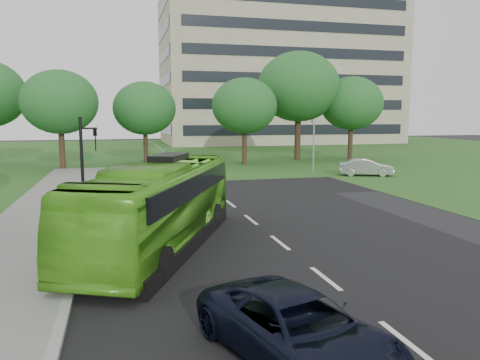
{
  "coord_description": "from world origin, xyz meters",
  "views": [
    {
      "loc": [
        -5.69,
        -18.07,
        4.72
      ],
      "look_at": [
        -0.03,
        3.85,
        1.6
      ],
      "focal_mm": 35.0,
      "sensor_mm": 36.0,
      "label": 1
    }
  ],
  "objects_px": {
    "office_building": "(278,71)",
    "tree_park_e": "(352,103)",
    "tree_park_a": "(60,102)",
    "tree_park_c": "(244,106)",
    "camera_pole": "(314,138)",
    "tree_park_d": "(298,87)",
    "tree_park_b": "(145,108)",
    "bus": "(160,206)",
    "sedan": "(366,167)",
    "traffic_light": "(86,164)",
    "suv": "(298,329)"
  },
  "relations": [
    {
      "from": "bus",
      "to": "suv",
      "type": "bearing_deg",
      "value": -53.42
    },
    {
      "from": "camera_pole",
      "to": "tree_park_d",
      "type": "bearing_deg",
      "value": 67.09
    },
    {
      "from": "office_building",
      "to": "camera_pole",
      "type": "relative_size",
      "value": 9.04
    },
    {
      "from": "tree_park_a",
      "to": "tree_park_e",
      "type": "relative_size",
      "value": 0.98
    },
    {
      "from": "office_building",
      "to": "tree_park_a",
      "type": "distance_m",
      "value": 49.3
    },
    {
      "from": "tree_park_a",
      "to": "bus",
      "type": "xyz_separation_m",
      "value": [
        6.22,
        -26.95,
        -4.34
      ]
    },
    {
      "from": "office_building",
      "to": "camera_pole",
      "type": "distance_m",
      "value": 46.45
    },
    {
      "from": "tree_park_a",
      "to": "tree_park_b",
      "type": "distance_m",
      "value": 8.3
    },
    {
      "from": "office_building",
      "to": "tree_park_e",
      "type": "xyz_separation_m",
      "value": [
        -3.55,
        -34.24,
        -6.49
      ]
    },
    {
      "from": "tree_park_d",
      "to": "tree_park_b",
      "type": "bearing_deg",
      "value": 179.05
    },
    {
      "from": "office_building",
      "to": "traffic_light",
      "type": "distance_m",
      "value": 67.32
    },
    {
      "from": "bus",
      "to": "tree_park_c",
      "type": "bearing_deg",
      "value": 93.53
    },
    {
      "from": "sedan",
      "to": "camera_pole",
      "type": "bearing_deg",
      "value": 66.01
    },
    {
      "from": "camera_pole",
      "to": "office_building",
      "type": "bearing_deg",
      "value": 66.47
    },
    {
      "from": "tree_park_c",
      "to": "camera_pole",
      "type": "relative_size",
      "value": 1.88
    },
    {
      "from": "office_building",
      "to": "traffic_light",
      "type": "height_order",
      "value": "office_building"
    },
    {
      "from": "tree_park_a",
      "to": "traffic_light",
      "type": "xyz_separation_m",
      "value": [
        3.52,
        -23.51,
        -3.13
      ]
    },
    {
      "from": "tree_park_d",
      "to": "tree_park_e",
      "type": "bearing_deg",
      "value": -12.41
    },
    {
      "from": "bus",
      "to": "camera_pole",
      "type": "height_order",
      "value": "camera_pole"
    },
    {
      "from": "tree_park_e",
      "to": "traffic_light",
      "type": "distance_m",
      "value": 36.33
    },
    {
      "from": "suv",
      "to": "camera_pole",
      "type": "bearing_deg",
      "value": 48.59
    },
    {
      "from": "tree_park_d",
      "to": "camera_pole",
      "type": "bearing_deg",
      "value": -104.64
    },
    {
      "from": "tree_park_a",
      "to": "camera_pole",
      "type": "bearing_deg",
      "value": -19.76
    },
    {
      "from": "tree_park_d",
      "to": "camera_pole",
      "type": "height_order",
      "value": "tree_park_d"
    },
    {
      "from": "traffic_light",
      "to": "sedan",
      "type": "bearing_deg",
      "value": 36.31
    },
    {
      "from": "sedan",
      "to": "suv",
      "type": "xyz_separation_m",
      "value": [
        -15.63,
        -25.08,
        -0.01
      ]
    },
    {
      "from": "tree_park_d",
      "to": "sedan",
      "type": "bearing_deg",
      "value": -88.76
    },
    {
      "from": "tree_park_c",
      "to": "tree_park_d",
      "type": "bearing_deg",
      "value": 25.56
    },
    {
      "from": "tree_park_d",
      "to": "bus",
      "type": "bearing_deg",
      "value": -119.49
    },
    {
      "from": "suv",
      "to": "office_building",
      "type": "bearing_deg",
      "value": 53.72
    },
    {
      "from": "tree_park_d",
      "to": "traffic_light",
      "type": "distance_m",
      "value": 33.85
    },
    {
      "from": "tree_park_c",
      "to": "suv",
      "type": "relative_size",
      "value": 1.74
    },
    {
      "from": "tree_park_d",
      "to": "office_building",
      "type": "bearing_deg",
      "value": 74.54
    },
    {
      "from": "sedan",
      "to": "camera_pole",
      "type": "xyz_separation_m",
      "value": [
        -3.13,
        3.18,
        2.18
      ]
    },
    {
      "from": "tree_park_b",
      "to": "tree_park_d",
      "type": "height_order",
      "value": "tree_park_d"
    },
    {
      "from": "tree_park_c",
      "to": "tree_park_d",
      "type": "height_order",
      "value": "tree_park_d"
    },
    {
      "from": "tree_park_b",
      "to": "tree_park_c",
      "type": "relative_size",
      "value": 0.97
    },
    {
      "from": "tree_park_c",
      "to": "bus",
      "type": "height_order",
      "value": "tree_park_c"
    },
    {
      "from": "tree_park_e",
      "to": "camera_pole",
      "type": "xyz_separation_m",
      "value": [
        -8.41,
        -9.59,
        -3.15
      ]
    },
    {
      "from": "tree_park_b",
      "to": "tree_park_d",
      "type": "bearing_deg",
      "value": -0.95
    },
    {
      "from": "tree_park_a",
      "to": "tree_park_c",
      "type": "xyz_separation_m",
      "value": [
        16.63,
        0.19,
        -0.23
      ]
    },
    {
      "from": "sedan",
      "to": "bus",
      "type": "bearing_deg",
      "value": 154.56
    },
    {
      "from": "office_building",
      "to": "traffic_light",
      "type": "relative_size",
      "value": 8.57
    },
    {
      "from": "sedan",
      "to": "camera_pole",
      "type": "distance_m",
      "value": 4.96
    },
    {
      "from": "tree_park_e",
      "to": "tree_park_d",
      "type": "bearing_deg",
      "value": 167.59
    },
    {
      "from": "tree_park_b",
      "to": "tree_park_e",
      "type": "xyz_separation_m",
      "value": [
        21.57,
        -1.49,
        0.58
      ]
    },
    {
      "from": "tree_park_b",
      "to": "tree_park_c",
      "type": "bearing_deg",
      "value": -20.79
    },
    {
      "from": "tree_park_d",
      "to": "bus",
      "type": "distance_m",
      "value": 35.45
    },
    {
      "from": "office_building",
      "to": "traffic_light",
      "type": "bearing_deg",
      "value": -115.82
    },
    {
      "from": "tree_park_d",
      "to": "bus",
      "type": "relative_size",
      "value": 1.04
    }
  ]
}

